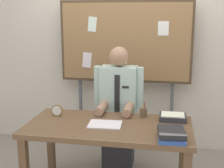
{
  "coord_description": "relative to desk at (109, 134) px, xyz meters",
  "views": [
    {
      "loc": [
        0.52,
        -2.69,
        1.73
      ],
      "look_at": [
        0.0,
        0.18,
        1.07
      ],
      "focal_mm": 49.59,
      "sensor_mm": 36.0,
      "label": 1
    }
  ],
  "objects": [
    {
      "name": "open_notebook",
      "position": [
        -0.03,
        -0.02,
        0.1
      ],
      "size": [
        0.32,
        0.25,
        0.01
      ],
      "primitive_type": "cube",
      "rotation": [
        0.0,
        0.0,
        0.05
      ],
      "color": "silver",
      "rests_on": "desk"
    },
    {
      "name": "desk_clock",
      "position": [
        -0.56,
        0.15,
        0.14
      ],
      "size": [
        0.12,
        0.04,
        0.12
      ],
      "color": "olive",
      "rests_on": "desk"
    },
    {
      "name": "desk",
      "position": [
        0.0,
        0.0,
        0.0
      ],
      "size": [
        1.55,
        0.77,
        0.72
      ],
      "color": "brown",
      "rests_on": "ground_plane"
    },
    {
      "name": "back_wall",
      "position": [
        0.0,
        1.3,
        0.72
      ],
      "size": [
        6.4,
        0.08,
        2.7
      ],
      "primitive_type": "cube",
      "color": "beige",
      "rests_on": "ground_plane"
    },
    {
      "name": "book_stack",
      "position": [
        0.58,
        -0.24,
        0.13
      ],
      "size": [
        0.24,
        0.3,
        0.08
      ],
      "color": "#2D4C99",
      "rests_on": "desk"
    },
    {
      "name": "pen_holder",
      "position": [
        0.3,
        0.28,
        0.14
      ],
      "size": [
        0.07,
        0.07,
        0.16
      ],
      "color": "brown",
      "rests_on": "desk"
    },
    {
      "name": "person",
      "position": [
        0.0,
        0.59,
        0.02
      ],
      "size": [
        0.55,
        0.56,
        1.39
      ],
      "color": "#2D2D33",
      "rests_on": "ground_plane"
    },
    {
      "name": "paper_tray",
      "position": [
        0.59,
        0.24,
        0.12
      ],
      "size": [
        0.26,
        0.2,
        0.06
      ],
      "color": "#333338",
      "rests_on": "desk"
    },
    {
      "name": "bulletin_board",
      "position": [
        -0.0,
        1.09,
        0.75
      ],
      "size": [
        1.63,
        0.09,
        1.9
      ],
      "color": "#4C3823",
      "rests_on": "ground_plane"
    }
  ]
}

